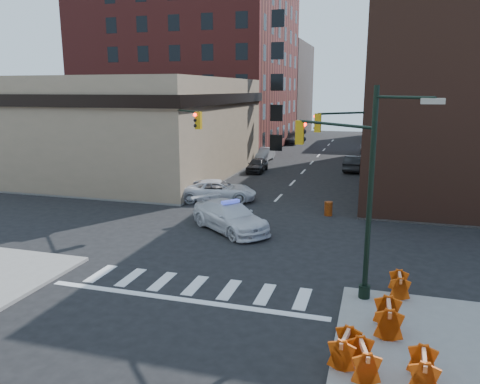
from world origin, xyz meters
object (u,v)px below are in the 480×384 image
Objects in this scene: pedestrian_a at (167,186)px; pedestrian_b at (167,181)px; barricade_se_a at (399,285)px; barricade_nw_a at (141,193)px; pickup at (218,191)px; police_car at (230,217)px; parked_car_enear at (354,163)px; barrel_road at (328,209)px; barrel_bank at (234,195)px; parked_car_wnear at (257,165)px; parked_car_wfar at (264,154)px.

pedestrian_a is 1.04× the size of pedestrian_b.
barricade_se_a is 1.02× the size of barricade_nw_a.
pedestrian_a is at bearing 95.17° from pickup.
barricade_nw_a is at bearing 97.00° from police_car.
pedestrian_a reaches higher than parked_car_enear.
parked_car_enear is 4.10× the size of barricade_se_a.
pedestrian_a is 19.92m from barricade_se_a.
pickup is 6.04× the size of barrel_road.
pedestrian_a is (-3.53, -1.25, 0.36)m from pickup.
pickup reaches higher than barrel_bank.
police_car is 7.06m from barrel_bank.
pedestrian_a reaches higher than barricade_nw_a.
parked_car_wfar is at bearing 97.03° from parked_car_wnear.
pedestrian_b reaches higher than parked_car_wfar.
pickup is at bearing -83.75° from parked_car_wfar.
parked_car_wfar is 21.59m from pedestrian_a.
parked_car_wfar is 19.72m from pedestrian_b.
parked_car_wfar is 36.41m from barricade_se_a.
pickup is 1.23× the size of parked_car_wfar.
pickup is (-3.06, 6.78, -0.06)m from police_car.
barrel_road is (12.56, -2.58, -0.63)m from pedestrian_b.
parked_car_wfar is 22.16m from barricade_nw_a.
pedestrian_b is 5.64m from barrel_bank.
parked_car_enear reaches higher than parked_car_wnear.
parked_car_wfar is at bearing 88.23° from barricade_nw_a.
police_car is 3.04× the size of pedestrian_b.
barrel_road is at bearing 91.57° from parked_car_enear.
police_car is at bearing 79.43° from parked_car_enear.
pickup is 12.77m from parked_car_wnear.
parked_car_wfar is 20.39m from barrel_bank.
pickup is at bearing 167.29° from barrel_road.
parked_car_wnear is at bearing 48.43° from police_car.
parked_car_wnear is 3.57× the size of barricade_se_a.
parked_car_wnear is 9.70m from parked_car_enear.
barrel_bank reaches higher than barrel_road.
parked_car_enear is (9.14, 3.23, 0.08)m from parked_car_wnear.
parked_car_enear is at bearing 59.53° from barricade_nw_a.
parked_car_wnear is 3.66× the size of barricade_nw_a.
barrel_bank reaches higher than barricade_se_a.
pedestrian_a is 1.93× the size of barrel_bank.
parked_car_wfar is 2.38× the size of pedestrian_b.
parked_car_enear reaches higher than parked_car_wfar.
police_car reaches higher than barrel_road.
barricade_nw_a is (-5.11, -14.32, -0.13)m from parked_car_wnear.
police_car is 1.23× the size of parked_car_enear.
barricade_se_a is (12.48, -26.31, -0.12)m from parked_car_wnear.
police_car reaches higher than barrel_bank.
pedestrian_a is 1.73× the size of barricade_se_a.
police_car reaches higher than barricade_nw_a.
barricade_nw_a is (-5.46, -1.55, -0.20)m from pickup.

